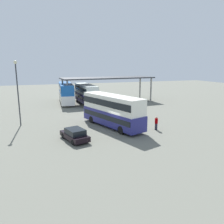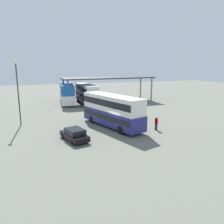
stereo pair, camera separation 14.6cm
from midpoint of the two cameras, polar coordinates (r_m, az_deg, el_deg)
The scene contains 8 objects.
ground_plane at distance 27.88m, azimuth 2.09°, elevation -4.87°, with size 140.00×140.00×0.00m, color #66675C.
double_decker_main at distance 29.18m, azimuth 0.13°, elevation 0.61°, with size 5.60×10.70×4.22m.
parked_hatchback at distance 24.64m, azimuth -9.42°, elevation -5.71°, with size 2.79×4.37×1.35m.
double_decker_near_canopy at distance 48.40m, azimuth -11.52°, elevation 4.98°, with size 3.39×11.68×4.18m.
double_decker_mid_row at distance 47.16m, azimuth -6.50°, elevation 4.84°, with size 2.92×10.51×4.00m.
depot_canopy at distance 48.81m, azimuth -0.80°, elevation 8.52°, with size 20.45×7.36×5.38m.
lamppost_tall at distance 31.92m, azimuth -22.96°, elevation 6.19°, with size 0.44×0.44×8.64m.
pedestrian_waiting at distance 28.63m, azimuth 11.43°, elevation -2.86°, with size 0.38×0.38×1.72m.
Camera 2 is at (-9.59, -24.86, 8.18)m, focal length 35.61 mm.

